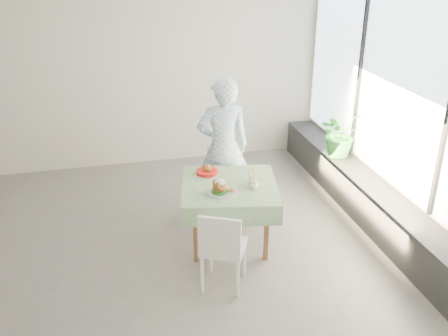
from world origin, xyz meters
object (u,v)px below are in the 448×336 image
object	(u,v)px
chair_near	(223,262)
diner	(223,147)
main_dish	(221,189)
potted_plant	(340,133)
chair_far	(227,190)
juice_cup_orange	(253,179)
cafe_table	(229,207)

from	to	relation	value
chair_near	diner	xyz separation A→B (m)	(0.36, 1.51, 0.62)
chair_near	main_dish	size ratio (longest dim) A/B	2.67
potted_plant	chair_far	bearing A→B (deg)	-172.34
chair_near	juice_cup_orange	xyz separation A→B (m)	(0.51, 0.73, 0.53)
chair_near	main_dish	distance (m)	0.80
diner	main_dish	size ratio (longest dim) A/B	5.39
cafe_table	potted_plant	world-z (taller)	potted_plant
chair_far	chair_near	world-z (taller)	chair_near
chair_far	cafe_table	bearing A→B (deg)	-102.18
juice_cup_orange	chair_near	bearing A→B (deg)	-124.97
cafe_table	chair_near	bearing A→B (deg)	-108.52
diner	juice_cup_orange	distance (m)	0.80
cafe_table	potted_plant	distance (m)	2.10
cafe_table	diner	bearing A→B (deg)	81.85
main_dish	chair_far	bearing A→B (deg)	72.48
chair_far	diner	size ratio (longest dim) A/B	0.48
chair_far	juice_cup_orange	bearing A→B (deg)	-83.90
chair_far	juice_cup_orange	size ratio (longest dim) A/B	3.50
main_dish	diner	bearing A→B (deg)	75.36
chair_far	main_dish	bearing A→B (deg)	-107.52
chair_far	juice_cup_orange	world-z (taller)	juice_cup_orange
diner	potted_plant	distance (m)	1.72
chair_near	potted_plant	distance (m)	2.77
cafe_table	juice_cup_orange	world-z (taller)	juice_cup_orange
cafe_table	main_dish	xyz separation A→B (m)	(-0.14, -0.19, 0.34)
main_dish	cafe_table	bearing A→B (deg)	53.75
juice_cup_orange	potted_plant	size ratio (longest dim) A/B	0.38
diner	juice_cup_orange	size ratio (longest dim) A/B	7.31
juice_cup_orange	cafe_table	bearing A→B (deg)	171.63
cafe_table	main_dish	size ratio (longest dim) A/B	3.73
diner	potted_plant	world-z (taller)	diner
diner	juice_cup_orange	world-z (taller)	diner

